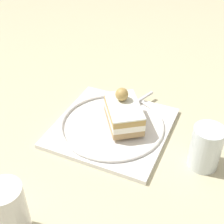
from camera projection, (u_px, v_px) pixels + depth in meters
ground_plane at (108, 125)px, 0.70m from camera, size 2.40×2.40×0.00m
dessert_plate at (112, 126)px, 0.69m from camera, size 0.27×0.27×0.02m
cake_slice at (123, 113)px, 0.67m from camera, size 0.13×0.11×0.07m
fork at (136, 102)px, 0.74m from camera, size 0.10×0.06×0.00m
drink_glass_near at (206, 149)px, 0.59m from camera, size 0.06×0.06×0.09m
drink_glass_far at (10, 215)px, 0.46m from camera, size 0.06×0.06×0.11m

